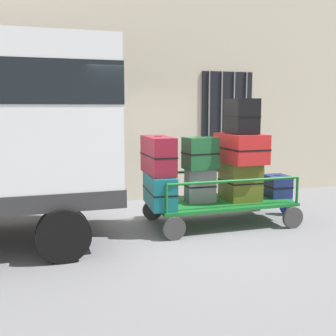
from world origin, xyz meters
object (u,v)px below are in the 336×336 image
suitcase_midright_bottom (277,186)px  luggage_cart (220,204)px  suitcase_center_middle (241,148)px  suitcase_midleft_bottom (200,186)px  suitcase_midleft_middle (200,153)px  suitcase_left_middle (158,155)px  backpack (286,203)px  suitcase_center_top (242,116)px  suitcase_center_bottom (240,181)px  suitcase_left_bottom (159,190)px

suitcase_midright_bottom → luggage_cart: bearing=179.8°
suitcase_center_middle → suitcase_midright_bottom: 1.00m
suitcase_midleft_bottom → suitcase_midleft_middle: suitcase_midleft_middle is taller
luggage_cart → suitcase_left_middle: size_ratio=2.59×
suitcase_midright_bottom → backpack: size_ratio=1.05×
suitcase_center_top → suitcase_midleft_middle: bearing=177.3°
suitcase_midleft_middle → suitcase_center_top: 0.94m
suitcase_center_top → suitcase_midright_bottom: bearing=-0.5°
suitcase_left_middle → suitcase_center_bottom: 1.53m
suitcase_midleft_middle → suitcase_midright_bottom: size_ratio=1.19×
suitcase_midleft_bottom → suitcase_midright_bottom: (1.45, -0.03, -0.08)m
luggage_cart → suitcase_midright_bottom: 1.12m
luggage_cart → suitcase_midleft_bottom: suitcase_midleft_bottom is taller
backpack → suitcase_midleft_middle: bearing=-174.4°
suitcase_midleft_bottom → suitcase_midleft_middle: bearing=90.0°
suitcase_left_bottom → suitcase_center_top: bearing=1.7°
suitcase_midleft_middle → suitcase_center_top: bearing=-2.7°
suitcase_midleft_bottom → suitcase_center_middle: suitcase_center_middle is taller
suitcase_left_middle → suitcase_midleft_middle: 0.73m
suitcase_center_bottom → suitcase_midright_bottom: size_ratio=1.44×
suitcase_left_middle → suitcase_midright_bottom: bearing=-0.9°
suitcase_midleft_bottom → backpack: suitcase_midleft_bottom is taller
suitcase_center_middle → suitcase_center_top: (0.00, -0.00, 0.54)m
suitcase_midleft_bottom → suitcase_midright_bottom: suitcase_midleft_bottom is taller
suitcase_left_bottom → suitcase_midleft_middle: 0.92m
suitcase_left_bottom → suitcase_midleft_bottom: 0.73m
suitcase_left_middle → suitcase_center_middle: (1.45, -0.02, 0.07)m
suitcase_center_middle → suitcase_left_middle: bearing=179.0°
luggage_cart → backpack: (1.43, 0.22, -0.13)m
suitcase_midleft_middle → suitcase_midright_bottom: bearing=-1.6°
suitcase_midleft_middle → suitcase_center_top: size_ratio=0.80×
suitcase_left_bottom → suitcase_center_bottom: 1.46m
suitcase_center_bottom → backpack: size_ratio=1.50×
suitcase_center_middle → suitcase_center_top: size_ratio=1.40×
suitcase_center_bottom → suitcase_center_top: 1.10m
suitcase_center_bottom → suitcase_midright_bottom: suitcase_center_bottom is taller
suitcase_midleft_bottom → suitcase_center_bottom: 0.73m
suitcase_center_top → backpack: size_ratio=1.56×
suitcase_center_middle → backpack: size_ratio=2.18×
suitcase_center_bottom → backpack: 1.20m
suitcase_left_middle → suitcase_center_top: size_ratio=1.36×
luggage_cart → suitcase_center_bottom: bearing=-0.4°
suitcase_midleft_bottom → suitcase_midright_bottom: bearing=-1.2°
suitcase_left_bottom → suitcase_center_middle: 1.59m
suitcase_left_middle → suitcase_midleft_bottom: suitcase_left_middle is taller
luggage_cart → suitcase_midleft_middle: suitcase_midleft_middle is taller
suitcase_midleft_middle → suitcase_center_bottom: suitcase_midleft_middle is taller
suitcase_left_middle → suitcase_center_middle: suitcase_center_middle is taller
suitcase_center_top → suitcase_center_bottom: bearing=-90.0°
suitcase_left_bottom → suitcase_midleft_bottom: (0.73, 0.07, 0.02)m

